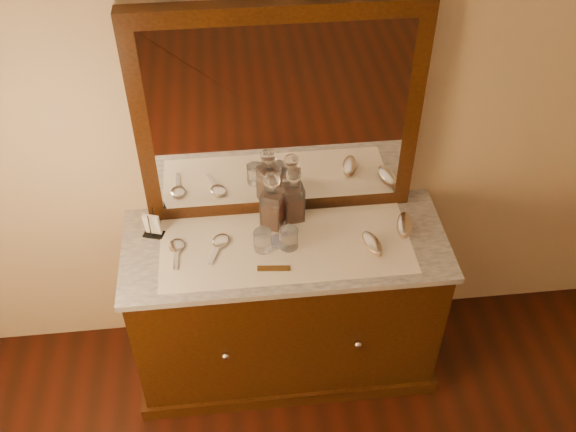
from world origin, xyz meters
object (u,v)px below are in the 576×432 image
at_px(dresser_cabinet, 286,307).
at_px(pin_dish, 279,241).
at_px(decanter_left, 272,206).
at_px(decanter_right, 293,199).
at_px(hand_mirror_outer, 177,248).
at_px(brush_far, 404,225).
at_px(mirror_frame, 279,117).
at_px(napkin_rack, 152,226).
at_px(comb, 274,268).
at_px(hand_mirror_inner, 220,243).
at_px(brush_near, 372,244).

relative_size(dresser_cabinet, pin_dish, 17.10).
relative_size(decanter_left, decanter_right, 1.04).
height_order(pin_dish, hand_mirror_outer, hand_mirror_outer).
xyz_separation_m(dresser_cabinet, decanter_right, (0.05, 0.16, 0.55)).
height_order(brush_far, hand_mirror_outer, brush_far).
bearing_deg(decanter_right, dresser_cabinet, -108.60).
bearing_deg(mirror_frame, napkin_rack, -167.44).
bearing_deg(comb, decanter_left, 91.08).
bearing_deg(mirror_frame, decanter_left, -110.08).
bearing_deg(mirror_frame, brush_far, -21.72).
xyz_separation_m(decanter_left, hand_mirror_outer, (-0.43, -0.12, -0.11)).
distance_m(mirror_frame, decanter_right, 0.40).
height_order(comb, hand_mirror_inner, hand_mirror_inner).
relative_size(mirror_frame, decanter_left, 4.06).
distance_m(comb, decanter_right, 0.35).
relative_size(napkin_rack, hand_mirror_outer, 0.72).
relative_size(comb, decanter_right, 0.49).
xyz_separation_m(decanter_right, hand_mirror_outer, (-0.53, -0.15, -0.10)).
bearing_deg(dresser_cabinet, napkin_rack, 168.66).
xyz_separation_m(comb, hand_mirror_inner, (-0.22, 0.17, 0.00)).
relative_size(brush_far, hand_mirror_inner, 0.85).
xyz_separation_m(comb, napkin_rack, (-0.51, 0.27, 0.05)).
bearing_deg(decanter_right, mirror_frame, 120.83).
xyz_separation_m(dresser_cabinet, hand_mirror_inner, (-0.29, 0.02, 0.45)).
bearing_deg(decanter_left, pin_dish, -81.36).
xyz_separation_m(comb, brush_far, (0.61, 0.19, 0.02)).
bearing_deg(comb, mirror_frame, 86.01).
bearing_deg(pin_dish, dresser_cabinet, -6.67).
height_order(mirror_frame, hand_mirror_inner, mirror_frame).
xyz_separation_m(hand_mirror_outer, hand_mirror_inner, (0.19, 0.01, 0.00)).
bearing_deg(decanter_right, hand_mirror_outer, -164.01).
height_order(mirror_frame, pin_dish, mirror_frame).
bearing_deg(decanter_right, decanter_left, -159.74).
xyz_separation_m(dresser_cabinet, comb, (-0.07, -0.16, 0.45)).
relative_size(dresser_cabinet, decanter_right, 4.92).
bearing_deg(brush_far, hand_mirror_inner, -179.03).
xyz_separation_m(decanter_right, brush_far, (0.49, -0.13, -0.09)).
xyz_separation_m(pin_dish, decanter_left, (-0.02, 0.12, 0.11)).
relative_size(dresser_cabinet, comb, 9.99).
bearing_deg(dresser_cabinet, decanter_left, 110.73).
xyz_separation_m(decanter_right, hand_mirror_inner, (-0.34, -0.14, -0.10)).
bearing_deg(hand_mirror_outer, brush_near, -5.27).
relative_size(mirror_frame, brush_far, 7.25).
xyz_separation_m(brush_far, hand_mirror_inner, (-0.83, -0.01, -0.01)).
xyz_separation_m(mirror_frame, decanter_left, (-0.05, -0.12, -0.38)).
distance_m(pin_dish, hand_mirror_outer, 0.45).
xyz_separation_m(mirror_frame, comb, (-0.07, -0.40, -0.49)).
bearing_deg(comb, dresser_cabinet, 72.21).
bearing_deg(napkin_rack, brush_near, -11.25).
height_order(comb, brush_near, brush_near).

